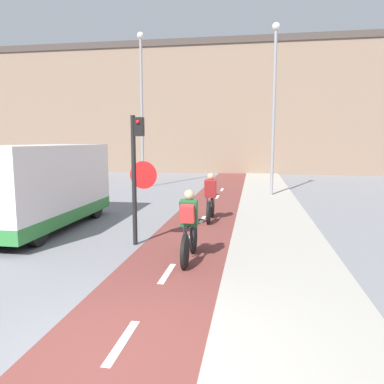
{
  "coord_description": "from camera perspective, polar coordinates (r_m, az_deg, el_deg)",
  "views": [
    {
      "loc": [
        1.59,
        -3.72,
        2.55
      ],
      "look_at": [
        0.0,
        5.93,
        1.2
      ],
      "focal_mm": 35.0,
      "sensor_mm": 36.0,
      "label": 1
    }
  ],
  "objects": [
    {
      "name": "street_lamp_sidewalk",
      "position": [
        17.75,
        12.41,
        14.39
      ],
      "size": [
        0.36,
        0.36,
        7.69
      ],
      "color": "gray",
      "rests_on": "ground_plane"
    },
    {
      "name": "ground_plane",
      "position": [
        4.79,
        -12.81,
        -24.55
      ],
      "size": [
        120.0,
        120.0,
        0.0
      ],
      "primitive_type": "plane",
      "color": "gray"
    },
    {
      "name": "cyclist_far",
      "position": [
        11.88,
        2.84,
        -1.22
      ],
      "size": [
        0.46,
        1.76,
        1.54
      ],
      "color": "black",
      "rests_on": "ground_plane"
    },
    {
      "name": "van",
      "position": [
        11.59,
        -21.92,
        0.56
      ],
      "size": [
        1.96,
        5.26,
        2.42
      ],
      "color": "white",
      "rests_on": "ground_plane"
    },
    {
      "name": "bike_lane",
      "position": [
        4.79,
        -12.76,
        -24.38
      ],
      "size": [
        2.12,
        60.0,
        0.02
      ],
      "color": "brown",
      "rests_on": "ground_plane"
    },
    {
      "name": "cyclist_near",
      "position": [
        7.9,
        -0.45,
        -5.51
      ],
      "size": [
        0.46,
        1.79,
        1.54
      ],
      "color": "black",
      "rests_on": "ground_plane"
    },
    {
      "name": "street_lamp_far",
      "position": [
        20.69,
        -7.69,
        14.22
      ],
      "size": [
        0.36,
        0.36,
        8.15
      ],
      "color": "gray",
      "rests_on": "ground_plane"
    },
    {
      "name": "traffic_light_pole",
      "position": [
        9.09,
        -8.36,
        3.96
      ],
      "size": [
        0.67,
        0.25,
        3.14
      ],
      "color": "black",
      "rests_on": "ground_plane"
    },
    {
      "name": "building_row_background",
      "position": [
        31.71,
        6.61,
        12.45
      ],
      "size": [
        60.0,
        5.2,
        10.22
      ],
      "color": "#89705B",
      "rests_on": "ground_plane"
    }
  ]
}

